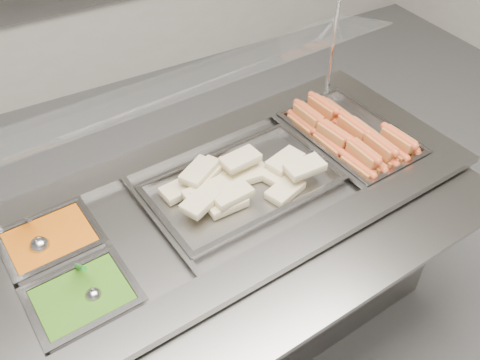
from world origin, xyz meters
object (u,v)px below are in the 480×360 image
serving_spoon (91,291)px  pan_wraps (242,188)px  steam_counter (231,265)px  pan_hotdogs (350,140)px  ladle (39,244)px  sneeze_guard (194,81)px

serving_spoon → pan_wraps: bearing=17.2°
steam_counter → serving_spoon: (-0.53, -0.18, 0.41)m
pan_hotdogs → serving_spoon: bearing=-168.5°
steam_counter → pan_wraps: bearing=4.6°
ladle → serving_spoon: size_ratio=1.09×
pan_wraps → ladle: bearing=174.7°
pan_wraps → ladle: size_ratio=3.77×
steam_counter → ladle: 0.74m
serving_spoon → pan_hotdogs: bearing=11.5°
steam_counter → pan_hotdogs: pan_hotdogs is taller
pan_wraps → ladle: (-0.67, 0.06, 0.03)m
sneeze_guard → pan_hotdogs: (0.57, -0.15, -0.36)m
pan_hotdogs → serving_spoon: 1.11m
pan_hotdogs → pan_wraps: same height
steam_counter → serving_spoon: serving_spoon is taller
serving_spoon → sneeze_guard: bearing=35.6°
pan_hotdogs → steam_counter: bearing=-175.4°
ladle → serving_spoon: bearing=-71.4°
steam_counter → ladle: (-0.61, 0.07, 0.41)m
pan_wraps → pan_hotdogs: bearing=4.6°
pan_wraps → serving_spoon: serving_spoon is taller
ladle → pan_wraps: bearing=-5.3°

